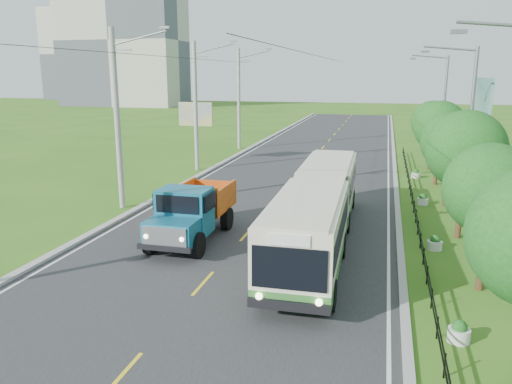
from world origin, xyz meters
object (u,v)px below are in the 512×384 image
at_px(pole_far, 239,99).
at_px(tree_second, 491,194).
at_px(dump_truck, 192,209).
at_px(pole_near, 118,119).
at_px(tree_third, 466,154).
at_px(billboard_left, 196,118).
at_px(billboard_right, 481,108).
at_px(bus, 319,205).
at_px(tree_back, 433,124).
at_px(streetlight_far, 442,107).
at_px(tree_fifth, 440,129).
at_px(streetlight_mid, 467,122).
at_px(planter_near, 435,243).
at_px(tree_fourth, 450,145).
at_px(planter_far, 416,174).
at_px(planter_front, 459,332).
at_px(planter_mid, 423,200).
at_px(pole_mid, 196,106).

height_order(pole_far, tree_second, pole_far).
xyz_separation_m(pole_far, dump_truck, (6.05, -28.40, -3.60)).
bearing_deg(pole_near, tree_third, -2.71).
distance_m(billboard_left, billboard_right, 22.21).
relative_size(tree_second, bus, 0.33).
bearing_deg(dump_truck, tree_back, 60.62).
bearing_deg(streetlight_far, tree_fifth, -95.71).
distance_m(streetlight_mid, planter_near, 9.46).
xyz_separation_m(tree_fourth, billboard_left, (-19.36, 9.86, 0.28)).
distance_m(planter_far, bus, 17.35).
bearing_deg(tree_third, planter_near, -120.41).
bearing_deg(tree_second, tree_fourth, 90.00).
distance_m(planter_near, billboard_left, 25.78).
distance_m(tree_fifth, streetlight_far, 7.97).
xyz_separation_m(pole_near, bus, (11.78, -3.51, -3.26)).
bearing_deg(billboard_right, tree_back, 111.70).
distance_m(tree_back, streetlight_mid, 12.23).
xyz_separation_m(tree_back, planter_front, (-1.26, -28.14, -3.37)).
height_order(pole_far, tree_third, pole_far).
height_order(tree_back, planter_mid, tree_back).
bearing_deg(planter_front, billboard_left, 124.84).
xyz_separation_m(tree_second, planter_far, (-1.26, 19.86, -3.23)).
relative_size(planter_front, dump_truck, 0.11).
xyz_separation_m(tree_second, tree_back, (0.00, 24.00, 0.13)).
height_order(tree_back, streetlight_far, streetlight_far).
height_order(tree_back, streetlight_mid, streetlight_mid).
bearing_deg(bus, planter_far, 71.87).
distance_m(tree_second, planter_near, 5.19).
distance_m(tree_fifth, planter_near, 14.64).
bearing_deg(tree_fifth, streetlight_far, 84.29).
relative_size(pole_mid, streetlight_mid, 1.10).
relative_size(pole_near, billboard_right, 1.37).
xyz_separation_m(tree_second, planter_front, (-1.26, -4.14, -3.23)).
xyz_separation_m(pole_far, billboard_left, (-1.24, -9.00, -1.23)).
bearing_deg(bus, planter_mid, 58.14).
bearing_deg(bus, streetlight_mid, 49.05).
distance_m(streetlight_mid, streetlight_far, 14.00).
height_order(tree_fourth, planter_far, tree_fourth).
height_order(tree_fourth, streetlight_mid, streetlight_mid).
relative_size(pole_far, billboard_left, 1.92).
distance_m(tree_third, planter_front, 10.87).
bearing_deg(pole_mid, tree_third, -35.36).
bearing_deg(tree_second, pole_near, 159.26).
xyz_separation_m(pole_near, dump_truck, (6.05, -4.40, -3.60)).
height_order(tree_fourth, planter_front, tree_fourth).
bearing_deg(tree_fifth, pole_far, 144.64).
relative_size(tree_second, tree_fifth, 0.91).
xyz_separation_m(tree_third, planter_mid, (-1.26, 5.86, -3.70)).
relative_size(tree_third, billboard_right, 0.82).
distance_m(tree_third, planter_near, 4.46).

